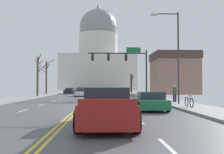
{
  "coord_description": "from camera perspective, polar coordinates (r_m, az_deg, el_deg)",
  "views": [
    {
      "loc": [
        1.73,
        -20.6,
        1.64
      ],
      "look_at": [
        3.64,
        30.41,
        3.4
      ],
      "focal_mm": 41.31,
      "sensor_mm": 36.0,
      "label": 1
    }
  ],
  "objects": [
    {
      "name": "flank_building_01",
      "position": [
        53.27,
        13.55,
        0.83
      ],
      "size": [
        8.5,
        8.87,
        8.3
      ],
      "color": "#8C6656",
      "rests_on": "ground"
    },
    {
      "name": "sedan_near_01",
      "position": [
        24.77,
        -1.7,
        -4.44
      ],
      "size": [
        2.12,
        4.28,
        1.24
      ],
      "color": "#B71414",
      "rests_on": "ground"
    },
    {
      "name": "sedan_oncoming_02",
      "position": [
        67.28,
        -5.05,
        -2.89
      ],
      "size": [
        2.04,
        4.59,
        1.16
      ],
      "color": "silver",
      "rests_on": "ground"
    },
    {
      "name": "signal_gantry",
      "position": [
        34.37,
        2.93,
        3.52
      ],
      "size": [
        7.91,
        0.41,
        6.65
      ],
      "color": "#28282D",
      "rests_on": "ground"
    },
    {
      "name": "sedan_oncoming_03",
      "position": [
        78.36,
        -7.1,
        -2.76
      ],
      "size": [
        2.19,
        4.54,
        1.16
      ],
      "color": "black",
      "rests_on": "ground"
    },
    {
      "name": "bare_tree_01",
      "position": [
        40.34,
        -16.08,
        0.49
      ],
      "size": [
        1.8,
        3.05,
        6.2
      ],
      "color": "brown",
      "rests_on": "ground"
    },
    {
      "name": "capitol_building",
      "position": [
        105.89,
        -3.07,
        4.59
      ],
      "size": [
        29.74,
        18.84,
        35.62
      ],
      "color": "beige",
      "rests_on": "ground"
    },
    {
      "name": "pedestrian_00",
      "position": [
        25.13,
        13.68,
        -3.37
      ],
      "size": [
        0.35,
        0.34,
        1.57
      ],
      "color": "black",
      "rests_on": "ground"
    },
    {
      "name": "pickup_truck_near_03",
      "position": [
        10.68,
        -1.16,
        -6.94
      ],
      "size": [
        2.32,
        5.22,
        1.57
      ],
      "color": "maroon",
      "rests_on": "ground"
    },
    {
      "name": "sedan_oncoming_00",
      "position": [
        40.91,
        -6.78,
        -3.46
      ],
      "size": [
        2.17,
        4.35,
        1.22
      ],
      "color": "silver",
      "rests_on": "ground"
    },
    {
      "name": "bare_tree_00",
      "position": [
        65.35,
        4.22,
        -1.27
      ],
      "size": [
        0.9,
        2.31,
        4.76
      ],
      "color": "brown",
      "rests_on": "ground"
    },
    {
      "name": "sedan_near_02",
      "position": [
        17.89,
        8.42,
        -5.38
      ],
      "size": [
        2.13,
        4.65,
        1.24
      ],
      "color": "#1E7247",
      "rests_on": "ground"
    },
    {
      "name": "bare_tree_03",
      "position": [
        50.79,
        -14.31,
        0.17
      ],
      "size": [
        2.72,
        2.28,
        6.58
      ],
      "color": "#4C3D2D",
      "rests_on": "ground"
    },
    {
      "name": "sedan_near_00",
      "position": [
        30.92,
        -2.31,
        -3.9
      ],
      "size": [
        2.1,
        4.67,
        1.29
      ],
      "color": "silver",
      "rests_on": "ground"
    },
    {
      "name": "street_lamp_right",
      "position": [
        22.7,
        13.67,
        6.04
      ],
      "size": [
        2.4,
        0.24,
        7.81
      ],
      "color": "#333338",
      "rests_on": "ground"
    },
    {
      "name": "bare_tree_02",
      "position": [
        55.38,
        4.33,
        -1.22
      ],
      "size": [
        0.92,
        2.24,
        4.13
      ],
      "color": "#423328",
      "rests_on": "ground"
    },
    {
      "name": "ground",
      "position": [
        20.74,
        -6.96,
        -6.45
      ],
      "size": [
        20.0,
        180.0,
        0.2
      ],
      "color": "#4C4C51"
    },
    {
      "name": "sedan_oncoming_01",
      "position": [
        53.96,
        -9.4,
        -3.08
      ],
      "size": [
        2.02,
        4.54,
        1.23
      ],
      "color": "black",
      "rests_on": "ground"
    },
    {
      "name": "bicycle_parked",
      "position": [
        19.34,
        16.67,
        -5.32
      ],
      "size": [
        0.12,
        1.77,
        0.85
      ],
      "color": "black",
      "rests_on": "ground"
    }
  ]
}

